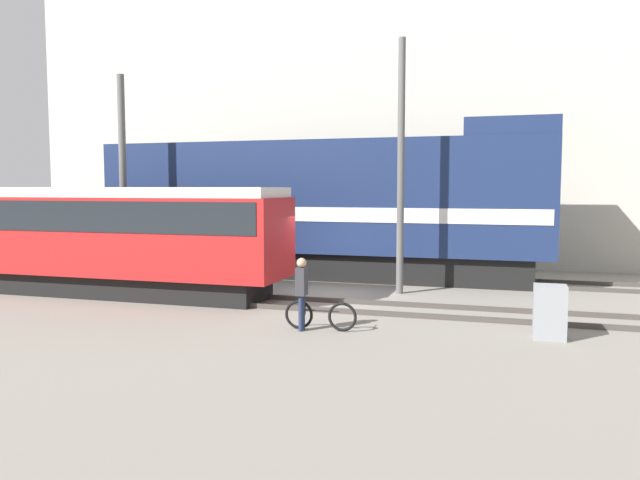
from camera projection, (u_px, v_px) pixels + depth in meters
name	position (u px, v px, depth m)	size (l,w,h in m)	color
ground_plane	(325.00, 295.00, 19.45)	(120.00, 120.00, 0.00)	gray
track_near	(306.00, 304.00, 17.62)	(60.00, 1.51, 0.14)	#47423D
track_far	(355.00, 276.00, 23.11)	(60.00, 1.51, 0.14)	#47423D
building_backdrop	(393.00, 94.00, 29.38)	(34.25, 6.00, 15.49)	beige
freight_locomotive	(323.00, 207.00, 23.27)	(16.64, 3.04, 5.62)	black
streetcar	(120.00, 234.00, 19.25)	(10.61, 2.54, 3.35)	black
bicycle	(320.00, 316.00, 14.63)	(1.74, 0.44, 0.75)	black
person	(302.00, 286.00, 14.53)	(0.24, 0.37, 1.71)	#232D4C
utility_pole_left	(123.00, 178.00, 22.39)	(0.26, 0.26, 7.35)	#595959
utility_pole_center	(401.00, 168.00, 19.40)	(0.22, 0.22, 7.94)	#595959
signal_box	(550.00, 312.00, 13.78)	(0.70, 0.60, 1.20)	gray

